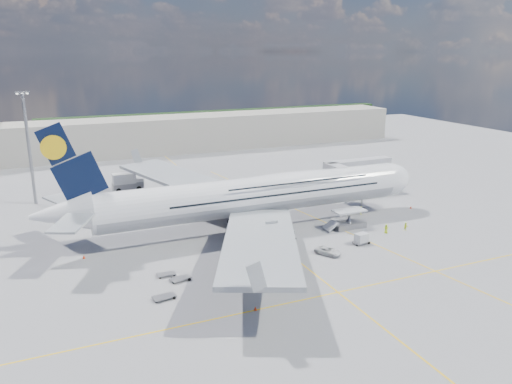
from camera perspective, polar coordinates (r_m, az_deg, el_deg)
name	(u,v)px	position (r m, az deg, el deg)	size (l,w,h in m)	color
ground	(278,245)	(90.76, 2.52, -6.09)	(300.00, 300.00, 0.00)	gray
taxi_line_main	(278,245)	(90.76, 2.52, -6.08)	(0.25, 220.00, 0.01)	yellow
taxi_line_cross	(338,292)	(74.91, 9.34, -11.24)	(120.00, 0.25, 0.01)	yellow
taxi_line_diag	(317,219)	(105.29, 7.01, -3.06)	(0.25, 100.00, 0.01)	yellow
airliner	(257,195)	(97.23, 0.13, -0.29)	(77.26, 79.15, 23.71)	white
jet_bridge	(353,169)	(120.54, 11.00, 2.57)	(18.80, 12.10, 8.50)	#B7B7BC
cargo_loader	(348,222)	(100.66, 10.46, -3.35)	(8.53, 3.20, 3.67)	silver
light_mast	(29,147)	(122.42, -24.52, 4.67)	(3.00, 0.70, 25.50)	gray
terminal	(158,135)	(176.83, -11.10, 6.43)	(180.00, 16.00, 12.00)	#B2AD9E
tree_line	(223,119)	(230.94, -3.77, 8.31)	(160.00, 6.00, 8.00)	#193814
dolly_row_a	(164,297)	(73.16, -10.45, -11.68)	(3.36, 2.10, 0.46)	gray
dolly_row_b	(166,274)	(80.00, -10.23, -9.21)	(2.78, 1.49, 0.41)	gray
dolly_row_c	(267,246)	(89.62, 1.21, -6.14)	(3.03, 1.68, 0.44)	gray
dolly_back	(180,278)	(78.15, -8.63, -9.74)	(3.37, 2.35, 0.45)	gray
dolly_nose_far	(361,238)	(92.86, 11.95, -5.21)	(3.42, 2.26, 2.00)	gray
dolly_nose_near	(288,235)	(92.94, 3.65, -4.91)	(2.96, 1.63, 1.85)	gray
baggage_tug	(237,267)	(80.28, -2.18, -8.56)	(2.69, 1.52, 1.59)	silver
catering_truck_inner	(224,198)	(113.37, -3.73, -0.72)	(6.27, 3.58, 3.52)	gray
catering_truck_outer	(127,183)	(128.97, -14.48, 1.05)	(7.64, 3.02, 4.57)	gray
service_van	(328,251)	(87.30, 8.22, -6.70)	(2.15, 4.67, 1.30)	silver
crew_nose	(361,210)	(109.20, 11.94, -2.08)	(0.69, 0.46, 1.90)	#CBE117
crew_loader	(406,227)	(101.70, 16.76, -3.82)	(0.83, 0.65, 1.70)	#D7ED19
crew_wing	(233,275)	(77.05, -2.60, -9.47)	(1.08, 0.45, 1.85)	#A1EC18
crew_van	(386,229)	(99.26, 14.65, -4.10)	(0.88, 0.57, 1.80)	#CDF91A
crew_tug	(249,259)	(82.64, -0.84, -7.68)	(1.13, 0.65, 1.76)	#D8FF1A
cone_nose	(411,207)	(116.55, 17.29, -1.67)	(0.44, 0.44, 0.56)	red
cone_wing_left_inner	(236,219)	(104.03, -2.29, -3.05)	(0.38, 0.38, 0.48)	red
cone_wing_left_outer	(145,214)	(109.62, -12.61, -2.43)	(0.43, 0.43, 0.55)	red
cone_wing_right_inner	(282,252)	(87.25, 3.04, -6.85)	(0.38, 0.38, 0.49)	red
cone_wing_right_outer	(255,308)	(69.23, -0.07, -13.16)	(0.44, 0.44, 0.56)	red
cone_tail	(84,257)	(89.86, -19.08, -7.01)	(0.49, 0.49, 0.62)	red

